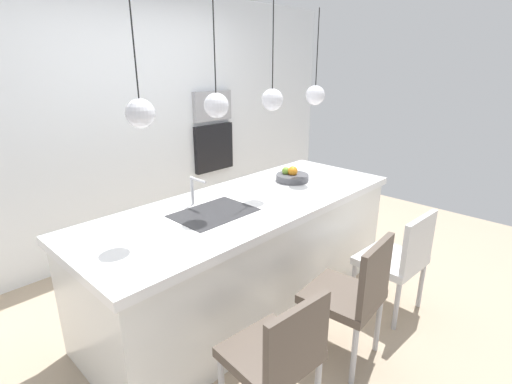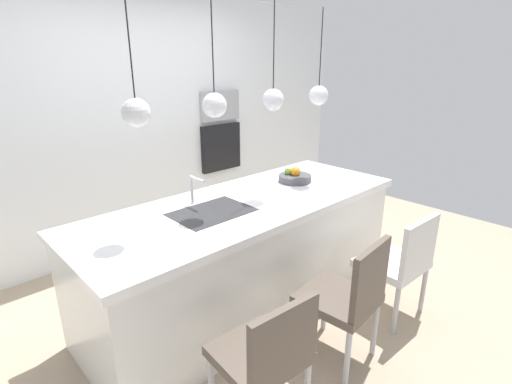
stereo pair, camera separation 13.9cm
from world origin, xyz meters
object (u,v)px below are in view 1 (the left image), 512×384
at_px(fruit_bowl, 292,176).
at_px(chair_middle, 352,293).
at_px(microwave, 212,106).
at_px(oven, 213,148).
at_px(chair_far, 399,257).
at_px(chair_near, 278,353).

bearing_deg(fruit_bowl, chair_middle, -122.47).
bearing_deg(fruit_bowl, microwave, 76.83).
bearing_deg(oven, fruit_bowl, -103.17).
distance_m(microwave, chair_far, 2.70).
bearing_deg(fruit_bowl, chair_far, -86.91).
relative_size(microwave, chair_middle, 0.60).
distance_m(microwave, oven, 0.50).
height_order(chair_near, chair_far, chair_far).
distance_m(fruit_bowl, chair_middle, 1.29).
relative_size(chair_near, chair_middle, 0.93).
relative_size(chair_middle, chair_far, 1.05).
height_order(fruit_bowl, oven, oven).
distance_m(chair_near, chair_middle, 0.72).
height_order(fruit_bowl, chair_near, fruit_bowl).
height_order(fruit_bowl, chair_far, fruit_bowl).
bearing_deg(chair_near, oven, 55.59).
relative_size(oven, chair_middle, 0.63).
distance_m(fruit_bowl, microwave, 1.61).
distance_m(chair_middle, chair_far, 0.71).
bearing_deg(chair_far, microwave, 83.32).
xyz_separation_m(chair_near, chair_far, (1.43, -0.00, -0.00)).
xyz_separation_m(fruit_bowl, chair_near, (-1.37, -1.02, -0.45)).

